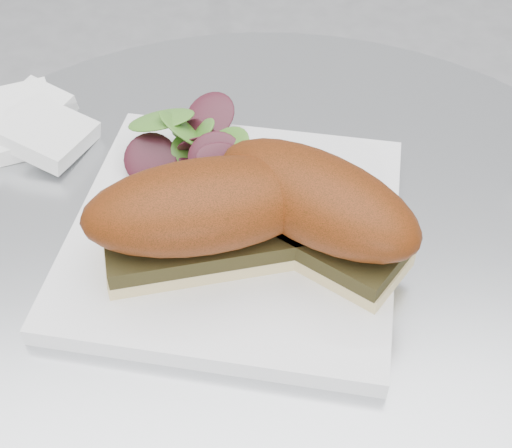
{
  "coord_description": "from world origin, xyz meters",
  "views": [
    {
      "loc": [
        -0.03,
        -0.37,
        1.15
      ],
      "look_at": [
        -0.01,
        0.01,
        0.77
      ],
      "focal_mm": 50.0,
      "sensor_mm": 36.0,
      "label": 1
    }
  ],
  "objects": [
    {
      "name": "sandwich_right",
      "position": [
        0.03,
        0.0,
        0.79
      ],
      "size": [
        0.18,
        0.16,
        0.08
      ],
      "rotation": [
        0.0,
        0.0,
        -0.69
      ],
      "color": "beige",
      "rests_on": "plate"
    },
    {
      "name": "plate",
      "position": [
        -0.03,
        0.03,
        0.74
      ],
      "size": [
        0.3,
        0.3,
        0.02
      ],
      "primitive_type": "cube",
      "rotation": [
        0.0,
        0.0,
        -0.22
      ],
      "color": "white",
      "rests_on": "table"
    },
    {
      "name": "salad",
      "position": [
        -0.05,
        0.11,
        0.77
      ],
      "size": [
        0.12,
        0.12,
        0.05
      ],
      "primitive_type": null,
      "color": "#519531",
      "rests_on": "plate"
    },
    {
      "name": "napkin",
      "position": [
        -0.21,
        0.16,
        0.74
      ],
      "size": [
        0.12,
        0.12,
        0.02
      ],
      "primitive_type": null,
      "rotation": [
        0.0,
        0.0,
        0.03
      ],
      "color": "white",
      "rests_on": "table"
    },
    {
      "name": "table",
      "position": [
        0.0,
        0.0,
        0.49
      ],
      "size": [
        0.7,
        0.7,
        0.73
      ],
      "color": "silver",
      "rests_on": "ground"
    },
    {
      "name": "sandwich_left",
      "position": [
        -0.05,
        0.0,
        0.79
      ],
      "size": [
        0.19,
        0.11,
        0.08
      ],
      "rotation": [
        0.0,
        0.0,
        0.17
      ],
      "color": "beige",
      "rests_on": "plate"
    }
  ]
}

